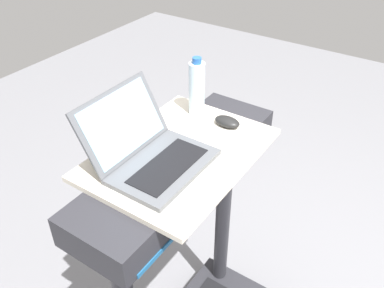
# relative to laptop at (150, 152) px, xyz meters

# --- Properties ---
(desk_board) EXTENTS (0.63, 0.46, 0.02)m
(desk_board) POSITION_rel_laptop_xyz_m (0.10, -0.04, -0.06)
(desk_board) COLOR beige
(desk_board) RESTS_ON treadmill_base
(laptop) EXTENTS (0.34, 0.33, 0.22)m
(laptop) POSITION_rel_laptop_xyz_m (0.00, 0.00, 0.00)
(laptop) COLOR #515459
(laptop) RESTS_ON desk_board
(computer_mouse) EXTENTS (0.06, 0.10, 0.03)m
(computer_mouse) POSITION_rel_laptop_xyz_m (0.33, -0.09, -0.03)
(computer_mouse) COLOR black
(computer_mouse) RESTS_ON desk_board
(water_bottle) EXTENTS (0.06, 0.06, 0.23)m
(water_bottle) POSITION_rel_laptop_xyz_m (0.35, 0.05, 0.06)
(water_bottle) COLOR silver
(water_bottle) RESTS_ON desk_board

